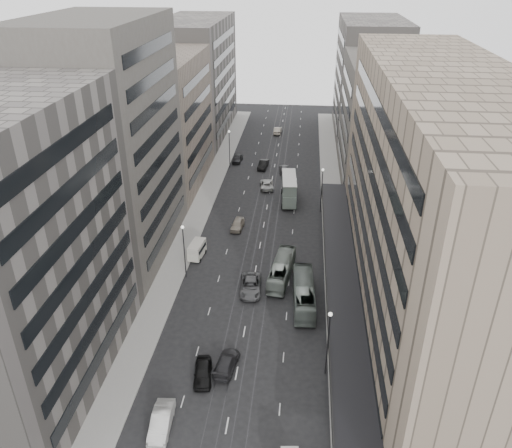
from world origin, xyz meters
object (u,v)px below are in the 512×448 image
at_px(double_decker, 289,188).
at_px(sedan_2, 251,286).
at_px(sedan_1, 161,421).
at_px(bus_near, 304,293).
at_px(bus_far, 282,270).
at_px(panel_van, 197,249).
at_px(sedan_0, 203,372).

bearing_deg(double_decker, sedan_2, -101.62).
bearing_deg(sedan_1, bus_near, 54.89).
xyz_separation_m(bus_far, sedan_1, (-10.14, -26.86, -0.58)).
bearing_deg(bus_far, sedan_2, 48.33).
bearing_deg(panel_van, bus_near, -24.25).
xyz_separation_m(bus_far, sedan_0, (-7.42, -20.03, -0.64)).
bearing_deg(panel_van, sedan_0, -69.94).
distance_m(bus_far, sedan_2, 5.37).
relative_size(sedan_0, sedan_2, 0.78).
relative_size(panel_van, sedan_2, 0.68).
bearing_deg(double_decker, bus_near, -87.96).
relative_size(bus_near, panel_van, 2.69).
xyz_separation_m(bus_far, sedan_2, (-4.03, -3.50, -0.60)).
distance_m(bus_far, sedan_0, 21.37).
xyz_separation_m(bus_far, panel_van, (-13.10, 4.40, -0.07)).
relative_size(double_decker, panel_van, 2.20).
bearing_deg(bus_near, bus_far, -62.56).
distance_m(bus_near, sedan_0, 18.03).
bearing_deg(bus_far, sedan_0, 77.05).
relative_size(bus_far, sedan_2, 1.71).
height_order(bus_near, sedan_1, bus_near).
xyz_separation_m(double_decker, sedan_2, (-3.96, -29.31, -1.80)).
xyz_separation_m(bus_near, panel_van, (-16.30, 9.88, -0.18)).
bearing_deg(bus_near, sedan_1, 55.20).
distance_m(double_decker, sedan_0, 46.46).
relative_size(bus_far, sedan_0, 2.20).
distance_m(bus_far, sedan_1, 28.72).
bearing_deg(sedan_2, sedan_0, -105.69).
relative_size(bus_far, sedan_1, 1.99).
bearing_deg(sedan_0, sedan_2, 70.45).
height_order(sedan_0, sedan_2, sedan_2).
xyz_separation_m(sedan_1, sedan_2, (6.11, 23.37, -0.02)).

